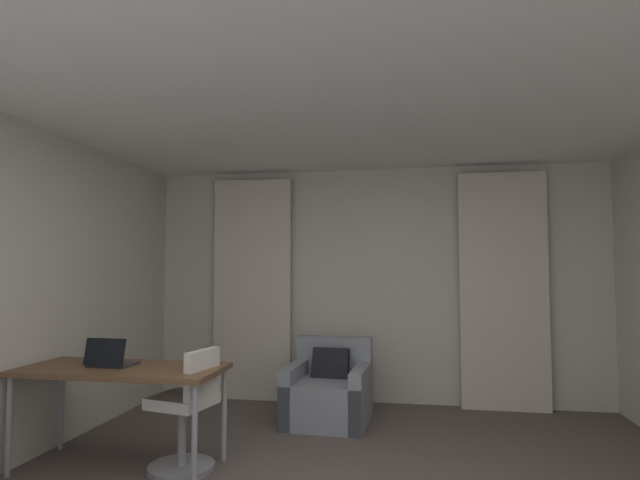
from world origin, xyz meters
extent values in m
cube|color=beige|center=(0.00, 3.03, 1.30)|extent=(5.12, 0.06, 2.60)
cube|color=white|center=(0.00, 0.00, 2.63)|extent=(5.12, 6.12, 0.06)
cube|color=beige|center=(-1.38, 2.90, 1.25)|extent=(0.90, 0.06, 2.50)
cube|color=beige|center=(1.38, 2.90, 1.25)|extent=(0.90, 0.06, 2.50)
cube|color=gray|center=(-0.39, 2.18, 0.20)|extent=(0.81, 0.85, 0.41)
cube|color=gray|center=(-0.37, 2.51, 0.59)|extent=(0.77, 0.18, 0.37)
cube|color=gray|center=(-0.06, 2.16, 0.27)|extent=(0.17, 0.81, 0.55)
cube|color=gray|center=(-0.71, 2.20, 0.27)|extent=(0.17, 0.81, 0.55)
cube|color=black|center=(-0.38, 2.30, 0.51)|extent=(0.37, 0.22, 0.37)
cube|color=brown|center=(-1.73, 0.82, 0.72)|extent=(1.50, 0.66, 0.04)
cylinder|color=#99999E|center=(-2.43, 1.10, 0.35)|extent=(0.04, 0.04, 0.70)
cylinder|color=#99999E|center=(-1.03, 1.10, 0.35)|extent=(0.04, 0.04, 0.70)
cylinder|color=#99999E|center=(-2.43, 0.54, 0.35)|extent=(0.04, 0.04, 0.70)
cylinder|color=#99999E|center=(-1.03, 0.54, 0.35)|extent=(0.04, 0.04, 0.70)
cylinder|color=gray|center=(-1.27, 0.86, 0.23)|extent=(0.06, 0.06, 0.46)
cylinder|color=gray|center=(-1.27, 0.86, 0.02)|extent=(0.48, 0.48, 0.04)
cube|color=silver|center=(-1.27, 0.86, 0.50)|extent=(0.48, 0.48, 0.08)
cube|color=silver|center=(-1.10, 0.82, 0.71)|extent=(0.14, 0.36, 0.34)
cube|color=#2D2D33|center=(-1.83, 0.85, 0.75)|extent=(0.33, 0.23, 0.02)
cube|color=black|center=(-1.83, 0.74, 0.86)|extent=(0.32, 0.06, 0.20)
camera|label=1|loc=(0.37, -2.72, 1.46)|focal=28.50mm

